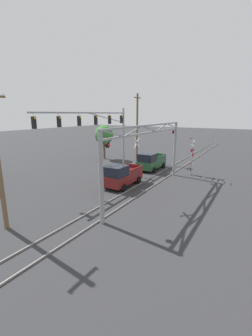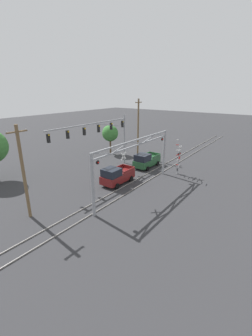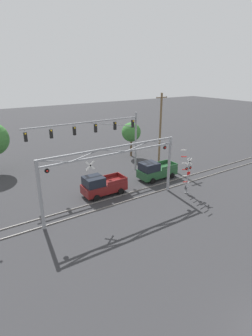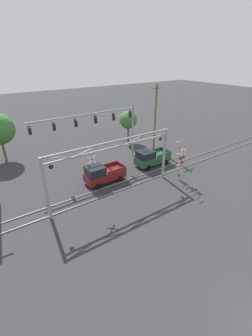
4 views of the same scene
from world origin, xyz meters
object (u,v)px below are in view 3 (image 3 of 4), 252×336
Objects in this scene: crossing_gantry at (114,168)px; background_tree_beyond_span at (131,132)px; crossing_signal_mast at (187,177)px; utility_pole_right at (160,129)px; pickup_truck_following at (155,171)px; traffic_signal_span at (106,133)px; pickup_truck_lead at (102,186)px.

background_tree_beyond_span is at bearing 50.00° from crossing_gantry.
crossing_gantry is at bearing 168.04° from crossing_signal_mast.
crossing_gantry is 16.66m from background_tree_beyond_span.
pickup_truck_following is at bearing -134.35° from utility_pole_right.
traffic_signal_span is at bearing -143.88° from background_tree_beyond_span.
crossing_signal_mast is 9.10m from pickup_truck_lead.
pickup_truck_lead is 0.90× the size of background_tree_beyond_span.
utility_pole_right is at bearing 45.65° from pickup_truck_following.
background_tree_beyond_span is (10.71, 12.76, -0.32)m from crossing_gantry.
pickup_truck_lead is 14.48m from background_tree_beyond_span.
crossing_gantry is at bearing -156.67° from pickup_truck_following.
traffic_signal_span is 6.93m from pickup_truck_lead.
crossing_signal_mast is (8.00, -1.69, -2.09)m from crossing_gantry.
utility_pole_right is (11.75, 4.59, 3.99)m from pickup_truck_lead.
crossing_signal_mast is at bearing -11.96° from crossing_gantry.
traffic_signal_span is 7.58m from pickup_truck_following.
pickup_truck_following is 0.50× the size of utility_pole_right.
background_tree_beyond_span reaches higher than crossing_signal_mast.
crossing_gantry reaches higher than pickup_truck_following.
crossing_gantry is 9.12m from pickup_truck_following.
traffic_signal_span is (-4.71, 9.04, 3.63)m from crossing_signal_mast.
background_tree_beyond_span is at bearing 73.33° from pickup_truck_following.
utility_pole_right is 1.87× the size of background_tree_beyond_span.
background_tree_beyond_span is at bearing 79.38° from crossing_signal_mast.
utility_pole_right is (4.14, 4.24, 3.99)m from pickup_truck_following.
utility_pole_right is at bearing 1.96° from traffic_signal_span.
background_tree_beyond_span is (7.42, 5.42, -1.86)m from traffic_signal_span.
utility_pole_right is (12.05, 7.65, 0.98)m from crossing_gantry.
crossing_gantry is 2.73× the size of crossing_signal_mast.
pickup_truck_lead is at bearing -158.68° from utility_pole_right.
crossing_signal_mast is at bearing -113.45° from utility_pole_right.
crossing_gantry is 2.99× the size of pickup_truck_lead.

